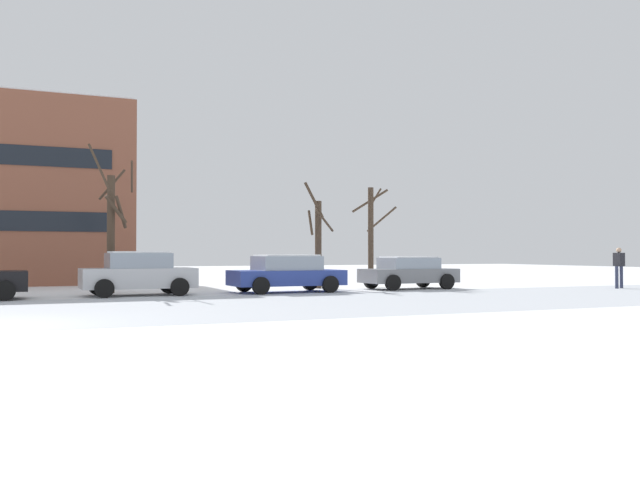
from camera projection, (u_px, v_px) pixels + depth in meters
parked_car_silver at (138, 273)px, 24.14m from camera, size 3.94×2.09×1.57m
parked_car_blue at (287, 273)px, 26.16m from camera, size 4.33×2.22×1.44m
parked_car_gray at (409, 272)px, 28.56m from camera, size 4.01×2.08×1.36m
pedestrian_crossing at (619, 264)px, 28.99m from camera, size 0.58×0.41×1.73m
tree_far_mid at (371, 233)px, 30.40m from camera, size 1.55×1.56×4.43m
tree_far_right at (112, 227)px, 25.55m from camera, size 1.74×1.54×5.58m
tree_far_left at (318, 240)px, 29.00m from camera, size 1.23×1.10×4.51m
building_far_left at (8, 194)px, 33.86m from camera, size 11.27×8.43×8.87m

